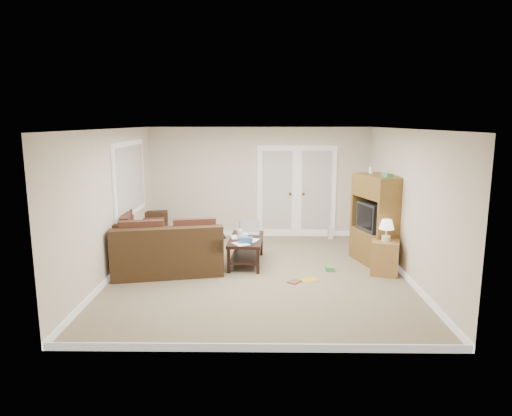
{
  "coord_description": "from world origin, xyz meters",
  "views": [
    {
      "loc": [
        0.05,
        -7.61,
        2.62
      ],
      "look_at": [
        -0.05,
        0.39,
        1.1
      ],
      "focal_mm": 32.0,
      "sensor_mm": 36.0,
      "label": 1
    }
  ],
  "objects_px": {
    "tv_armoire": "(377,219)",
    "side_cabinet": "(385,254)",
    "coffee_table": "(246,249)",
    "sectional_sofa": "(153,244)"
  },
  "relations": [
    {
      "from": "sectional_sofa",
      "to": "tv_armoire",
      "type": "xyz_separation_m",
      "value": [
        4.19,
        0.01,
        0.49
      ]
    },
    {
      "from": "sectional_sofa",
      "to": "coffee_table",
      "type": "height_order",
      "value": "sectional_sofa"
    },
    {
      "from": "tv_armoire",
      "to": "side_cabinet",
      "type": "height_order",
      "value": "tv_armoire"
    },
    {
      "from": "sectional_sofa",
      "to": "coffee_table",
      "type": "xyz_separation_m",
      "value": [
        1.76,
        -0.07,
        -0.08
      ]
    },
    {
      "from": "side_cabinet",
      "to": "tv_armoire",
      "type": "bearing_deg",
      "value": 107.37
    },
    {
      "from": "side_cabinet",
      "to": "coffee_table",
      "type": "bearing_deg",
      "value": -175.82
    },
    {
      "from": "sectional_sofa",
      "to": "side_cabinet",
      "type": "relative_size",
      "value": 3.09
    },
    {
      "from": "sectional_sofa",
      "to": "tv_armoire",
      "type": "distance_m",
      "value": 4.22
    },
    {
      "from": "coffee_table",
      "to": "side_cabinet",
      "type": "distance_m",
      "value": 2.5
    },
    {
      "from": "coffee_table",
      "to": "side_cabinet",
      "type": "relative_size",
      "value": 1.28
    }
  ]
}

